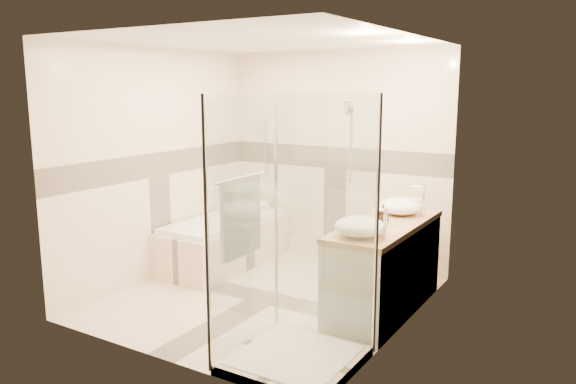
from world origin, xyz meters
The scene contains 12 objects.
room centered at (0.06, 0.01, 1.26)m, with size 2.82×3.02×2.52m.
bathtub centered at (-1.02, 0.65, 0.31)m, with size 0.75×1.70×0.56m.
vanity centered at (1.12, 0.30, 0.43)m, with size 0.58×1.62×0.85m.
shower_enclosure centered at (0.83, -0.97, 0.51)m, with size 0.96×0.93×2.04m.
vessel_sink_near centered at (1.10, 0.72, 0.93)m, with size 0.42×0.42×0.17m, color white.
vessel_sink_far centered at (1.10, -0.25, 0.94)m, with size 0.43×0.43×0.17m, color white.
faucet_near centered at (1.32, 0.72, 1.03)m, with size 0.13×0.03×0.31m.
faucet_far centered at (1.32, -0.25, 1.00)m, with size 0.11×0.03×0.26m.
amenity_bottle_a centered at (1.10, 0.27, 0.94)m, with size 0.08×0.08×0.18m, color black.
amenity_bottle_b centered at (1.10, 0.27, 0.92)m, with size 0.11×0.11×0.14m, color black.
folded_towels centered at (1.10, 1.02, 0.90)m, with size 0.17×0.28×0.09m, color white.
rolled_towel centered at (-0.98, 1.36, 0.61)m, with size 0.10×0.10×0.21m, color white.
Camera 1 is at (2.96, -4.44, 2.08)m, focal length 35.00 mm.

